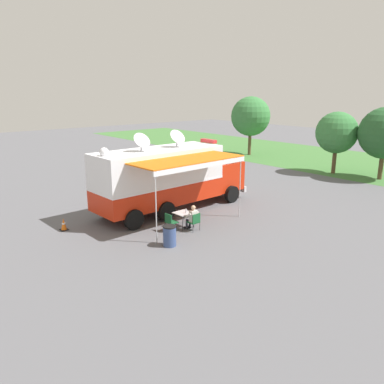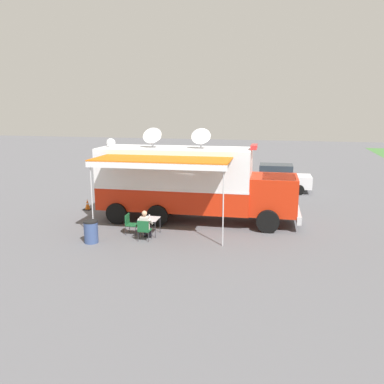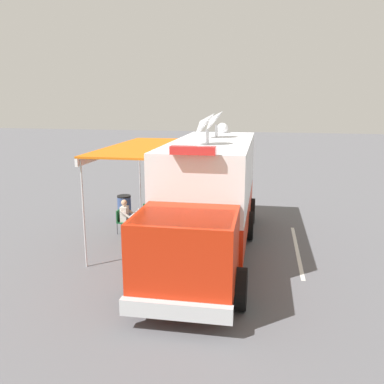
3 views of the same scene
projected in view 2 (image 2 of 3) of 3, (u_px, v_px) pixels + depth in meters
name	position (u px, v px, depth m)	size (l,w,h in m)	color
ground_plane	(175.00, 219.00, 19.47)	(100.00, 100.00, 0.00)	#5B5B60
lot_stripe	(192.00, 206.00, 22.17)	(0.12, 4.80, 0.01)	silver
command_truck	(190.00, 181.00, 18.89)	(5.15, 9.58, 4.53)	red
folding_table	(149.00, 220.00, 16.96)	(0.83, 0.83, 0.73)	silver
water_bottle	(149.00, 217.00, 16.78)	(0.07, 0.07, 0.22)	silver
folding_chair_at_table	(144.00, 229.00, 16.22)	(0.50, 0.50, 0.87)	#19562D
folding_chair_beside_table	(130.00, 222.00, 17.12)	(0.50, 0.50, 0.87)	#19562D
seated_responder	(145.00, 224.00, 16.38)	(0.67, 0.57, 1.25)	silver
trash_bin	(91.00, 232.00, 16.03)	(0.57, 0.57, 0.91)	#384C7F
traffic_cone	(87.00, 204.00, 21.27)	(0.36, 0.36, 0.58)	black
car_behind_truck	(277.00, 178.00, 25.89)	(2.16, 4.27, 1.76)	silver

